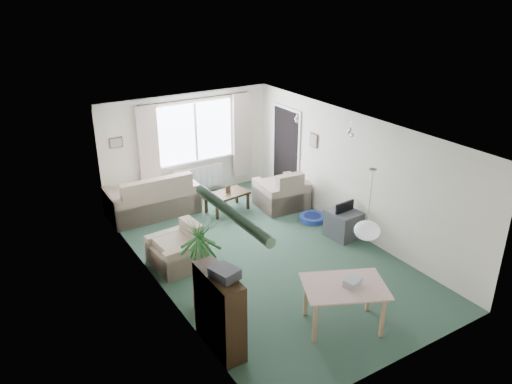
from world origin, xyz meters
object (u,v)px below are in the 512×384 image
coffee_table (227,202)px  houseplant (202,264)px  pet_bed (312,218)px  armchair_corner (281,188)px  bookshelf (219,311)px  dining_table (343,306)px  sofa (152,193)px  armchair_left (177,246)px  tv_cube (343,224)px

coffee_table → houseplant: size_ratio=0.60×
pet_bed → houseplant: bearing=-155.3°
armchair_corner → bookshelf: size_ratio=0.85×
coffee_table → dining_table: size_ratio=0.86×
dining_table → sofa: bearing=101.0°
coffee_table → dining_table: 4.34m
armchair_left → pet_bed: size_ratio=1.60×
sofa → coffee_table: bearing=153.9°
armchair_corner → tv_cube: size_ratio=1.66×
sofa → houseplant: bearing=82.1°
sofa → bookshelf: size_ratio=1.61×
bookshelf → tv_cube: bookshelf is taller
sofa → armchair_left: bearing=80.7°
bookshelf → pet_bed: 4.25m
houseplant → pet_bed: (3.27, 1.50, -0.71)m
armchair_left → tv_cube: size_ratio=1.46×
houseplant → armchair_left: bearing=83.6°
sofa → pet_bed: sofa is taller
armchair_corner → tv_cube: 1.83m
houseplant → tv_cube: bearing=10.8°
sofa → dining_table: (0.98, -5.04, -0.13)m
houseplant → dining_table: houseplant is taller
armchair_corner → tv_cube: (0.25, -1.80, -0.17)m
bookshelf → pet_bed: size_ratio=2.14×
armchair_corner → bookshelf: 4.70m
bookshelf → houseplant: houseplant is taller
sofa → tv_cube: (2.80, -2.95, -0.20)m
armchair_left → bookshelf: bookshelf is taller
dining_table → bookshelf: bearing=162.7°
armchair_corner → coffee_table: bearing=-15.7°
bookshelf → sofa: bearing=80.7°
bookshelf → dining_table: size_ratio=1.08×
houseplant → pet_bed: bearing=24.7°
armchair_corner → coffee_table: size_ratio=1.06×
sofa → houseplant: houseplant is taller
sofa → armchair_corner: sofa is taller
armchair_corner → houseplant: houseplant is taller
armchair_left → pet_bed: armchair_left is taller
armchair_corner → pet_bed: bearing=104.7°
tv_cube → armchair_corner: bearing=93.5°
sofa → tv_cube: 4.07m
sofa → pet_bed: (2.72, -2.08, -0.41)m
armchair_left → coffee_table: size_ratio=0.94×
sofa → armchair_left: size_ratio=2.16×
armchair_corner → armchair_left: size_ratio=1.14×
sofa → dining_table: size_ratio=1.75×
bookshelf → houseplant: (0.19, 0.92, 0.19)m
armchair_corner → sofa: bearing=-19.4°
sofa → bookshelf: bookshelf is taller
houseplant → pet_bed: size_ratio=2.83×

